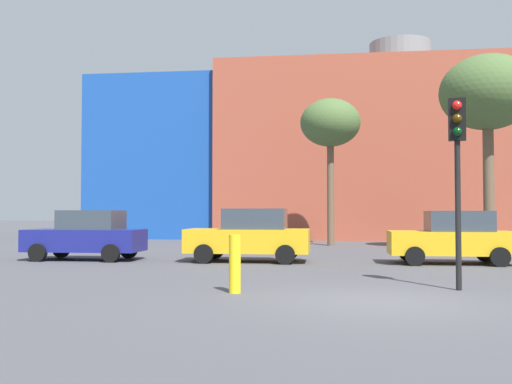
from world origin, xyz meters
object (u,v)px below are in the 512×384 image
at_px(parked_car_2, 453,237).
at_px(bare_tree_0, 487,94).
at_px(parked_car_0, 87,235).
at_px(parked_car_1, 250,235).
at_px(traffic_light_island, 457,149).
at_px(bollard_yellow_0, 235,264).
at_px(bare_tree_1, 330,125).

relative_size(parked_car_2, bare_tree_0, 0.46).
height_order(parked_car_0, parked_car_1, parked_car_1).
bearing_deg(traffic_light_island, bollard_yellow_0, -67.40).
relative_size(parked_car_0, bare_tree_0, 0.47).
height_order(traffic_light_island, bare_tree_0, bare_tree_0).
height_order(parked_car_0, parked_car_2, parked_car_0).
bearing_deg(parked_car_0, bare_tree_1, -130.12).
bearing_deg(bare_tree_0, bollard_yellow_0, -121.04).
relative_size(parked_car_2, bare_tree_1, 0.53).
bearing_deg(bollard_yellow_0, bare_tree_0, 58.96).
height_order(parked_car_1, bare_tree_1, bare_tree_1).
bearing_deg(bare_tree_1, traffic_light_island, -80.71).
height_order(bare_tree_1, bollard_yellow_0, bare_tree_1).
distance_m(parked_car_2, bare_tree_1, 11.86).
xyz_separation_m(parked_car_0, bollard_yellow_0, (6.44, -7.57, -0.26)).
xyz_separation_m(traffic_light_island, bare_tree_0, (4.05, 13.42, 3.75)).
xyz_separation_m(parked_car_1, parked_car_2, (6.56, -0.00, -0.04)).
bearing_deg(bollard_yellow_0, traffic_light_island, 12.13).
relative_size(parked_car_0, parked_car_2, 1.01).
bearing_deg(traffic_light_island, parked_car_0, -110.26).
bearing_deg(parked_car_0, parked_car_2, 180.00).
distance_m(parked_car_2, bollard_yellow_0, 9.55).
height_order(parked_car_0, bare_tree_0, bare_tree_0).
bearing_deg(parked_car_1, bare_tree_1, -105.02).
relative_size(parked_car_1, bare_tree_0, 0.48).
distance_m(parked_car_1, bare_tree_0, 13.03).
bearing_deg(parked_car_2, parked_car_0, -0.00).
height_order(traffic_light_island, bollard_yellow_0, traffic_light_island).
relative_size(parked_car_1, bollard_yellow_0, 3.44).
xyz_separation_m(parked_car_0, parked_car_2, (12.26, -0.00, -0.01)).
relative_size(bare_tree_1, bollard_yellow_0, 6.16).
height_order(parked_car_2, bollard_yellow_0, parked_car_2).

